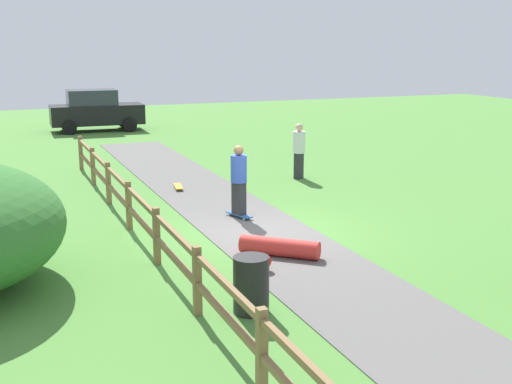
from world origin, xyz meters
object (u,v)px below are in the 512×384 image
skater_riding (239,178)px  skater_fallen (278,248)px  bystander_white (299,148)px  parked_car_black (96,110)px  trash_bin (251,285)px  skateboard_loose (178,186)px

skater_riding → skater_fallen: size_ratio=1.18×
skater_riding → skater_fallen: skater_riding is taller
bystander_white → parked_car_black: parked_car_black is taller
trash_bin → skateboard_loose: 9.04m
skater_riding → bystander_white: size_ratio=1.03×
skateboard_loose → parked_car_black: 13.66m
skateboard_loose → bystander_white: 3.94m
trash_bin → skater_riding: (1.81, 5.34, 0.53)m
skater_riding → parked_car_black: 17.25m
parked_car_black → trash_bin: bearing=-93.0°
skater_riding → parked_car_black: bearing=92.0°
bystander_white → skater_riding: bearing=-132.0°
trash_bin → skateboard_loose: bearing=81.6°
trash_bin → bystander_white: (5.17, 9.06, 0.48)m
skater_fallen → parked_car_black: size_ratio=0.35×
bystander_white → parked_car_black: 14.08m
skater_riding → skateboard_loose: skater_riding is taller
trash_bin → skater_riding: skater_riding is taller
skateboard_loose → parked_car_black: parked_car_black is taller
skateboard_loose → bystander_white: bystander_white is taller
skateboard_loose → parked_car_black: (-0.13, 13.63, 0.87)m
skater_fallen → skateboard_loose: bearing=91.2°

